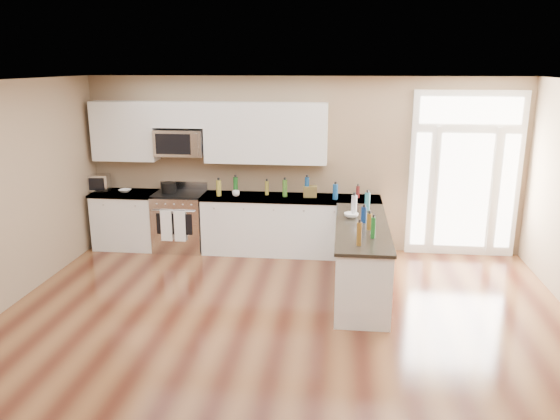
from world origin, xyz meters
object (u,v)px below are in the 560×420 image
Objects in this scene: peninsula_cabinet at (361,261)px; kitchen_range at (180,221)px; toaster_oven at (100,182)px; stockpot at (169,187)px.

kitchen_range is (-2.90, 1.45, 0.04)m from peninsula_cabinet.
kitchen_range is 1.50m from toaster_oven.
kitchen_range is at bearing -0.97° from stockpot.
peninsula_cabinet is 2.15× the size of kitchen_range.
stockpot is at bearing 154.71° from peninsula_cabinet.
stockpot is 0.76× the size of toaster_oven.
kitchen_range is 0.59m from stockpot.
stockpot is at bearing 179.03° from kitchen_range.
toaster_oven is at bearing 176.39° from stockpot.
stockpot is (-3.07, 1.45, 0.61)m from peninsula_cabinet.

